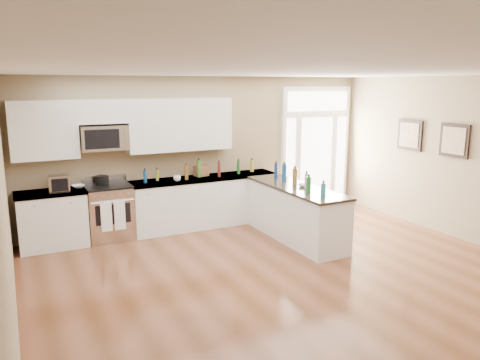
# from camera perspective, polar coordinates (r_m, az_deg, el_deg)

# --- Properties ---
(ground) EXTENTS (8.00, 8.00, 0.00)m
(ground) POSITION_cam_1_polar(r_m,az_deg,el_deg) (6.11, 11.03, -14.34)
(ground) COLOR #572F18
(room_shell) EXTENTS (8.00, 8.00, 8.00)m
(room_shell) POSITION_cam_1_polar(r_m,az_deg,el_deg) (5.58, 11.70, 1.65)
(room_shell) COLOR #917D5B
(room_shell) RESTS_ON ground
(back_cabinet_left) EXTENTS (1.10, 0.66, 0.94)m
(back_cabinet_left) POSITION_cam_1_polar(r_m,az_deg,el_deg) (8.32, -21.87, -4.68)
(back_cabinet_left) COLOR silver
(back_cabinet_left) RESTS_ON ground
(back_cabinet_right) EXTENTS (2.85, 0.66, 0.94)m
(back_cabinet_right) POSITION_cam_1_polar(r_m,az_deg,el_deg) (8.92, -4.25, -2.80)
(back_cabinet_right) COLOR silver
(back_cabinet_right) RESTS_ON ground
(peninsula_cabinet) EXTENTS (0.69, 2.32, 0.94)m
(peninsula_cabinet) POSITION_cam_1_polar(r_m,az_deg,el_deg) (8.17, 6.73, -4.22)
(peninsula_cabinet) COLOR silver
(peninsula_cabinet) RESTS_ON ground
(upper_cabinet_left) EXTENTS (1.04, 0.33, 0.95)m
(upper_cabinet_left) POSITION_cam_1_polar(r_m,az_deg,el_deg) (8.19, -22.81, 5.62)
(upper_cabinet_left) COLOR silver
(upper_cabinet_left) RESTS_ON room_shell
(upper_cabinet_right) EXTENTS (1.94, 0.33, 0.95)m
(upper_cabinet_right) POSITION_cam_1_polar(r_m,az_deg,el_deg) (8.66, -7.33, 6.70)
(upper_cabinet_right) COLOR silver
(upper_cabinet_right) RESTS_ON room_shell
(upper_cabinet_short) EXTENTS (0.82, 0.33, 0.40)m
(upper_cabinet_short) POSITION_cam_1_polar(r_m,az_deg,el_deg) (8.29, -16.50, 8.01)
(upper_cabinet_short) COLOR silver
(upper_cabinet_short) RESTS_ON room_shell
(microwave) EXTENTS (0.78, 0.41, 0.42)m
(microwave) POSITION_cam_1_polar(r_m,az_deg,el_deg) (8.29, -16.28, 4.97)
(microwave) COLOR silver
(microwave) RESTS_ON room_shell
(entry_door) EXTENTS (1.70, 0.10, 2.60)m
(entry_door) POSITION_cam_1_polar(r_m,az_deg,el_deg) (10.29, 9.19, 3.92)
(entry_door) COLOR white
(entry_door) RESTS_ON ground
(wall_art_near) EXTENTS (0.05, 0.58, 0.58)m
(wall_art_near) POSITION_cam_1_polar(r_m,az_deg,el_deg) (9.53, 19.99, 5.18)
(wall_art_near) COLOR black
(wall_art_near) RESTS_ON room_shell
(wall_art_far) EXTENTS (0.05, 0.58, 0.58)m
(wall_art_far) POSITION_cam_1_polar(r_m,az_deg,el_deg) (8.87, 24.67, 4.40)
(wall_art_far) COLOR black
(wall_art_far) RESTS_ON room_shell
(kitchen_range) EXTENTS (0.76, 0.68, 1.08)m
(kitchen_range) POSITION_cam_1_polar(r_m,az_deg,el_deg) (8.42, -15.61, -3.78)
(kitchen_range) COLOR silver
(kitchen_range) RESTS_ON ground
(stockpot) EXTENTS (0.26, 0.26, 0.18)m
(stockpot) POSITION_cam_1_polar(r_m,az_deg,el_deg) (8.39, -16.47, 0.04)
(stockpot) COLOR black
(stockpot) RESTS_ON kitchen_range
(toaster_oven) EXTENTS (0.33, 0.26, 0.27)m
(toaster_oven) POSITION_cam_1_polar(r_m,az_deg,el_deg) (8.10, -21.20, -0.40)
(toaster_oven) COLOR silver
(toaster_oven) RESTS_ON back_cabinet_left
(cardboard_box) EXTENTS (0.28, 0.22, 0.20)m
(cardboard_box) POSITION_cam_1_polar(r_m,az_deg,el_deg) (8.90, -4.75, 1.14)
(cardboard_box) COLOR brown
(cardboard_box) RESTS_ON back_cabinet_right
(bowl_left) EXTENTS (0.22, 0.22, 0.05)m
(bowl_left) POSITION_cam_1_polar(r_m,az_deg,el_deg) (8.33, -19.11, -0.73)
(bowl_left) COLOR white
(bowl_left) RESTS_ON back_cabinet_left
(bowl_peninsula) EXTENTS (0.20, 0.20, 0.05)m
(bowl_peninsula) POSITION_cam_1_polar(r_m,az_deg,el_deg) (8.00, 7.70, -0.65)
(bowl_peninsula) COLOR white
(bowl_peninsula) RESTS_ON peninsula_cabinet
(cup_counter) EXTENTS (0.17, 0.17, 0.10)m
(cup_counter) POSITION_cam_1_polar(r_m,az_deg,el_deg) (8.47, -7.68, 0.19)
(cup_counter) COLOR white
(cup_counter) RESTS_ON back_cabinet_right
(counter_bottles) EXTENTS (2.37, 2.47, 0.32)m
(counter_bottles) POSITION_cam_1_polar(r_m,az_deg,el_deg) (8.35, 1.60, 0.72)
(counter_bottles) COLOR #19591E
(counter_bottles) RESTS_ON back_cabinet_right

